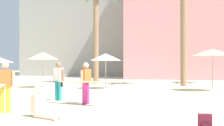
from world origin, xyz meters
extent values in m
cube|color=pink|center=(5.90, 30.72, 7.36)|extent=(19.24, 11.22, 14.71)
cylinder|color=#896B4C|center=(-4.53, 18.07, 3.86)|extent=(0.45, 0.45, 7.72)
cylinder|color=#896B4C|center=(2.45, 17.06, 4.52)|extent=(0.45, 0.45, 9.05)
cylinder|color=gray|center=(-6.71, 13.07, 1.20)|extent=(0.06, 0.06, 2.39)
cone|color=beige|center=(-6.71, 13.07, 2.15)|extent=(2.07, 2.07, 0.48)
cylinder|color=gray|center=(-2.38, 13.19, 1.14)|extent=(0.06, 0.06, 2.28)
cone|color=beige|center=(-2.38, 13.19, 2.04)|extent=(2.02, 2.02, 0.46)
cylinder|color=gray|center=(4.15, 13.19, 1.24)|extent=(0.06, 0.06, 2.48)
cone|color=beige|center=(4.15, 13.19, 2.29)|extent=(2.34, 2.34, 0.39)
cube|color=#551624|center=(3.08, 1.90, 0.21)|extent=(0.33, 0.23, 0.42)
cylinder|color=beige|center=(-1.21, 2.71, 0.08)|extent=(0.87, 0.49, 0.16)
cylinder|color=beige|center=(-1.29, 2.52, 0.08)|extent=(0.87, 0.49, 0.16)
cube|color=beige|center=(-1.66, 2.78, 0.41)|extent=(0.36, 0.45, 0.57)
sphere|color=beige|center=(-1.66, 2.78, 0.83)|extent=(0.31, 0.31, 0.24)
cylinder|color=gold|center=(-3.18, 3.21, 0.43)|extent=(0.21, 0.21, 0.85)
cylinder|color=gold|center=(-3.00, 3.30, 0.43)|extent=(0.21, 0.21, 0.85)
cube|color=orange|center=(-3.09, 3.25, 1.13)|extent=(0.45, 0.36, 0.55)
sphere|color=#D1A889|center=(-3.09, 3.25, 1.54)|extent=(0.32, 0.32, 0.24)
cylinder|color=#D1A889|center=(-2.86, 3.36, 1.09)|extent=(0.13, 0.13, 0.52)
ellipsoid|color=beige|center=(-3.09, 2.95, 0.90)|extent=(1.16, 3.09, 0.31)
ellipsoid|color=gold|center=(-3.09, 2.95, 0.90)|extent=(1.19, 3.10, 0.28)
cylinder|color=#B7337F|center=(-1.15, 5.92, 0.43)|extent=(0.21, 0.21, 0.86)
cylinder|color=#B7337F|center=(-1.23, 5.73, 0.43)|extent=(0.21, 0.21, 0.86)
cube|color=orange|center=(-1.19, 5.83, 1.13)|extent=(0.35, 0.45, 0.53)
sphere|color=#D1A889|center=(-1.19, 5.83, 1.53)|extent=(0.31, 0.31, 0.24)
cylinder|color=#D1A889|center=(-1.10, 6.06, 1.09)|extent=(0.13, 0.13, 0.50)
cylinder|color=#D1A889|center=(-1.28, 5.59, 1.09)|extent=(0.13, 0.13, 0.50)
ellipsoid|color=beige|center=(-1.19, 5.53, 0.90)|extent=(2.64, 1.01, 0.10)
ellipsoid|color=#D7513F|center=(-1.19, 5.53, 0.90)|extent=(2.65, 1.03, 0.07)
cube|color=black|center=(-2.21, 5.80, 0.76)|extent=(0.10, 0.04, 0.18)
cylinder|color=teal|center=(-2.85, 6.73, 0.43)|extent=(0.20, 0.20, 0.87)
cylinder|color=teal|center=(-2.66, 6.68, 0.43)|extent=(0.20, 0.20, 0.87)
cube|color=white|center=(-2.75, 6.70, 1.14)|extent=(0.44, 0.32, 0.55)
sphere|color=#936B51|center=(-2.75, 6.70, 1.56)|extent=(0.30, 0.30, 0.24)
cylinder|color=#936B51|center=(-3.00, 6.77, 1.11)|extent=(0.12, 0.12, 0.52)
cylinder|color=#936B51|center=(-2.51, 6.63, 1.11)|extent=(0.12, 0.12, 0.52)
camera|label=1|loc=(2.68, -5.44, 1.58)|focal=48.27mm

